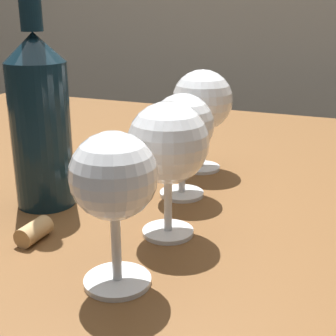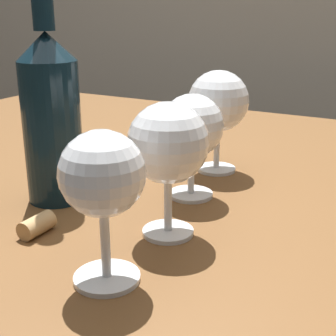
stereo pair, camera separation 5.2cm
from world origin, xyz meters
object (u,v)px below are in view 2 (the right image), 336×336
object	(u,v)px
wine_glass_merlot	(192,128)
wine_bottle	(51,114)
wine_glass_amber	(102,177)
cork	(37,225)
wine_glass_chardonnay	(218,103)
wine_glass_white	(168,146)

from	to	relation	value
wine_glass_merlot	wine_bottle	xyz separation A→B (m)	(-0.15, -0.09, 0.02)
wine_glass_amber	cork	world-z (taller)	wine_glass_amber
cork	wine_glass_amber	bearing A→B (deg)	-18.02
wine_glass_chardonnay	wine_bottle	bearing A→B (deg)	-124.33
wine_glass_amber	wine_glass_white	size ratio (longest dim) A/B	0.96
wine_glass_merlot	wine_bottle	world-z (taller)	wine_bottle
wine_glass_merlot	wine_glass_chardonnay	xyz separation A→B (m)	(-0.01, 0.11, 0.01)
wine_glass_amber	wine_bottle	distance (m)	0.22
wine_glass_merlot	wine_glass_chardonnay	world-z (taller)	wine_glass_chardonnay
wine_glass_white	wine_glass_chardonnay	bearing A→B (deg)	99.84
wine_glass_amber	wine_glass_white	world-z (taller)	wine_glass_white
wine_glass_merlot	cork	xyz separation A→B (m)	(-0.10, -0.19, -0.08)
wine_glass_amber	wine_glass_merlot	bearing A→B (deg)	95.88
wine_glass_chardonnay	wine_bottle	world-z (taller)	wine_bottle
wine_glass_white	cork	bearing A→B (deg)	-150.93
wine_glass_white	wine_bottle	size ratio (longest dim) A/B	0.51
wine_glass_white	wine_glass_merlot	bearing A→B (deg)	103.49
wine_glass_merlot	wine_glass_amber	bearing A→B (deg)	-84.12
wine_glass_amber	wine_bottle	xyz separation A→B (m)	(-0.18, 0.13, 0.01)
wine_glass_amber	wine_glass_chardonnay	distance (m)	0.34
wine_glass_white	wine_glass_amber	bearing A→B (deg)	-92.12
wine_glass_merlot	wine_bottle	bearing A→B (deg)	-148.53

